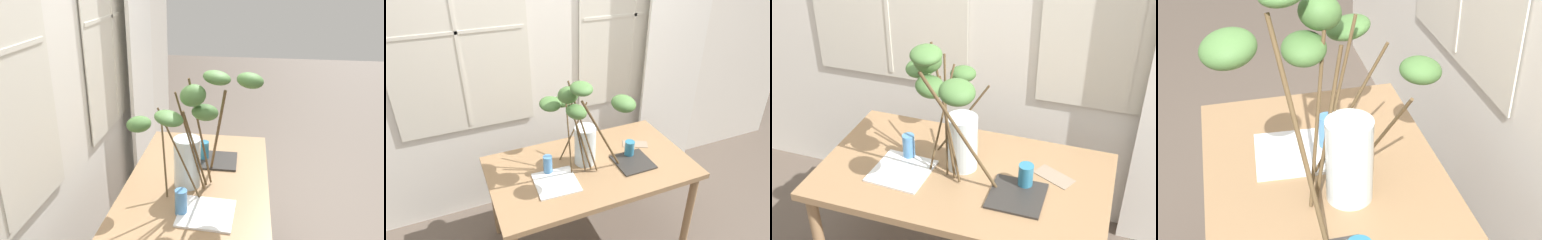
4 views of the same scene
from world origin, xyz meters
The scene contains 9 objects.
back_wall_with_windows centered at (0.00, 0.78, 1.50)m, with size 5.34×0.14×3.00m.
curtain_sheer_side centered at (1.11, 0.62, 1.22)m, with size 0.62×0.03×2.44m, color white.
dining_table centered at (0.00, 0.00, 0.65)m, with size 1.45×0.82×0.73m.
vase_with_branches centered at (-0.07, 0.02, 1.07)m, with size 0.53×0.76×0.72m.
drinking_glass_blue_left centered at (-0.31, 0.04, 0.80)m, with size 0.06×0.06×0.14m, color #4C84BC.
drinking_glass_blue_right centered at (0.31, 0.00, 0.79)m, with size 0.07×0.07×0.12m, color teal.
plate_square_left centered at (-0.30, -0.09, 0.74)m, with size 0.28×0.28×0.01m, color white.
plate_square_right centered at (0.30, -0.09, 0.74)m, with size 0.26×0.26×0.01m, color #2D2B28.
napkin_folded centered at (0.44, 0.11, 0.73)m, with size 0.19×0.09×0.00m, color gray.
Camera 1 is at (-1.95, -0.26, 1.89)m, focal length 36.28 mm.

